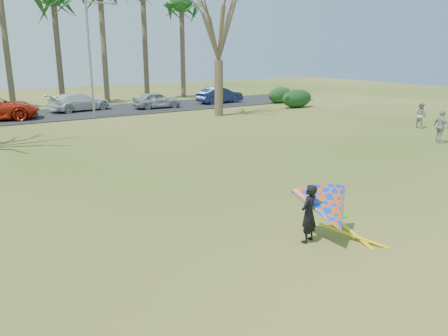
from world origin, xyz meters
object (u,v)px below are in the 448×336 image
car_3 (80,102)px  kite_flyer (328,210)px  car_4 (157,100)px  pedestrian_a (420,115)px  pedestrian_b (441,127)px  car_5 (220,95)px  streetlight (92,53)px  bare_tree_right (219,22)px

car_3 → kite_flyer: (-1.58, -27.88, 0.08)m
car_4 → pedestrian_a: size_ratio=2.45×
pedestrian_b → car_5: bearing=19.9°
streetlight → kite_flyer: bearing=-93.9°
car_4 → pedestrian_a: bearing=-146.9°
car_5 → pedestrian_b: size_ratio=2.50×
car_5 → pedestrian_a: pedestrian_a is taller
streetlight → pedestrian_a: bearing=-44.5°
pedestrian_a → kite_flyer: bearing=116.4°
bare_tree_right → pedestrian_b: bearing=-73.4°
streetlight → car_5: bearing=11.1°
streetlight → pedestrian_b: 22.47m
streetlight → pedestrian_b: streetlight is taller
car_3 → car_5: size_ratio=1.13×
car_3 → kite_flyer: kite_flyer is taller
kite_flyer → pedestrian_a: bearing=27.0°
streetlight → car_5: 12.76m
car_5 → pedestrian_b: pedestrian_b is taller
car_4 → kite_flyer: (-7.33, -26.03, 0.12)m
streetlight → pedestrian_a: size_ratio=5.07×
kite_flyer → streetlight: bearing=86.1°
car_4 → kite_flyer: 27.04m
streetlight → car_4: size_ratio=2.07×
pedestrian_a → car_4: bearing=28.9°
bare_tree_right → pedestrian_b: size_ratio=5.38×
bare_tree_right → pedestrian_a: bare_tree_right is taller
car_4 → car_5: size_ratio=0.90×
bare_tree_right → pedestrian_b: 16.21m
car_3 → car_5: bearing=-109.0°
car_4 → pedestrian_a: pedestrian_a is taller
pedestrian_b → bare_tree_right: bearing=36.0°
bare_tree_right → kite_flyer: bare_tree_right is taller
car_3 → pedestrian_a: (15.53, -19.16, 0.03)m
bare_tree_right → car_5: 9.55m
car_5 → kite_flyer: (-13.63, -26.28, 0.07)m
car_5 → kite_flyer: size_ratio=1.79×
pedestrian_a → kite_flyer: 19.21m
pedestrian_a → kite_flyer: size_ratio=0.66×
car_5 → pedestrian_b: 20.88m
streetlight → pedestrian_a: streetlight is taller
pedestrian_b → kite_flyer: bearing=130.7°
bare_tree_right → car_3: bearing=134.9°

